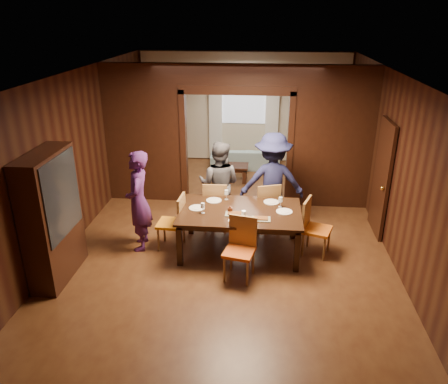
# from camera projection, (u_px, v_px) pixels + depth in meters

# --- Properties ---
(floor) EXTENTS (9.00, 9.00, 0.00)m
(floor) POSITION_uv_depth(u_px,v_px,m) (230.00, 236.00, 8.02)
(floor) COLOR #4B2615
(floor) RESTS_ON ground
(ceiling) EXTENTS (5.50, 9.00, 0.02)m
(ceiling) POSITION_uv_depth(u_px,v_px,m) (230.00, 75.00, 6.90)
(ceiling) COLOR silver
(ceiling) RESTS_ON room_walls
(room_walls) EXTENTS (5.52, 9.01, 2.90)m
(room_walls) POSITION_uv_depth(u_px,v_px,m) (237.00, 131.00, 9.17)
(room_walls) COLOR black
(room_walls) RESTS_ON floor
(person_purple) EXTENTS (0.52, 0.70, 1.74)m
(person_purple) POSITION_uv_depth(u_px,v_px,m) (138.00, 201.00, 7.35)
(person_purple) COLOR #4A1F5B
(person_purple) RESTS_ON floor
(person_grey) EXTENTS (0.90, 0.75, 1.66)m
(person_grey) POSITION_uv_depth(u_px,v_px,m) (219.00, 184.00, 8.16)
(person_grey) COLOR #4D4C52
(person_grey) RESTS_ON floor
(person_navy) EXTENTS (1.25, 0.79, 1.84)m
(person_navy) POSITION_uv_depth(u_px,v_px,m) (272.00, 182.00, 8.04)
(person_navy) COLOR #1B1D44
(person_navy) RESTS_ON floor
(sofa) EXTENTS (1.81, 0.78, 0.52)m
(sofa) POSITION_uv_depth(u_px,v_px,m) (245.00, 158.00, 11.45)
(sofa) COLOR #92B6BF
(sofa) RESTS_ON floor
(serving_bowl) EXTENTS (0.28, 0.28, 0.07)m
(serving_bowl) POSITION_uv_depth(u_px,v_px,m) (246.00, 206.00, 7.35)
(serving_bowl) COLOR black
(serving_bowl) RESTS_ON dining_table
(dining_table) EXTENTS (2.03, 1.26, 0.76)m
(dining_table) POSITION_uv_depth(u_px,v_px,m) (240.00, 231.00, 7.41)
(dining_table) COLOR black
(dining_table) RESTS_ON floor
(coffee_table) EXTENTS (0.80, 0.50, 0.40)m
(coffee_table) POSITION_uv_depth(u_px,v_px,m) (232.00, 173.00, 10.58)
(coffee_table) COLOR black
(coffee_table) RESTS_ON floor
(chair_left) EXTENTS (0.47, 0.47, 0.97)m
(chair_left) POSITION_uv_depth(u_px,v_px,m) (171.00, 222.00, 7.49)
(chair_left) COLOR orange
(chair_left) RESTS_ON floor
(chair_right) EXTENTS (0.56, 0.56, 0.97)m
(chair_right) POSITION_uv_depth(u_px,v_px,m) (317.00, 228.00, 7.28)
(chair_right) COLOR #D15F13
(chair_right) RESTS_ON floor
(chair_far_l) EXTENTS (0.45, 0.45, 0.97)m
(chair_far_l) POSITION_uv_depth(u_px,v_px,m) (216.00, 205.00, 8.14)
(chair_far_l) COLOR #BF4112
(chair_far_l) RESTS_ON floor
(chair_far_r) EXTENTS (0.56, 0.56, 0.97)m
(chair_far_r) POSITION_uv_depth(u_px,v_px,m) (265.00, 206.00, 8.10)
(chair_far_r) COLOR red
(chair_far_r) RESTS_ON floor
(chair_near) EXTENTS (0.52, 0.52, 0.97)m
(chair_near) POSITION_uv_depth(u_px,v_px,m) (239.00, 250.00, 6.60)
(chair_near) COLOR #CB4E13
(chair_near) RESTS_ON floor
(hutch) EXTENTS (0.40, 1.20, 2.00)m
(hutch) POSITION_uv_depth(u_px,v_px,m) (52.00, 217.00, 6.48)
(hutch) COLOR black
(hutch) RESTS_ON floor
(door_right) EXTENTS (0.06, 0.90, 2.10)m
(door_right) POSITION_uv_depth(u_px,v_px,m) (382.00, 178.00, 7.84)
(door_right) COLOR black
(door_right) RESTS_ON floor
(window_far) EXTENTS (1.20, 0.03, 1.30)m
(window_far) POSITION_uv_depth(u_px,v_px,m) (244.00, 99.00, 11.44)
(window_far) COLOR silver
(window_far) RESTS_ON back_wall
(curtain_left) EXTENTS (0.35, 0.06, 2.40)m
(curtain_left) POSITION_uv_depth(u_px,v_px,m) (216.00, 115.00, 11.65)
(curtain_left) COLOR white
(curtain_left) RESTS_ON back_wall
(curtain_right) EXTENTS (0.35, 0.06, 2.40)m
(curtain_right) POSITION_uv_depth(u_px,v_px,m) (272.00, 117.00, 11.51)
(curtain_right) COLOR white
(curtain_right) RESTS_ON back_wall
(plate_left) EXTENTS (0.27, 0.27, 0.01)m
(plate_left) POSITION_uv_depth(u_px,v_px,m) (197.00, 208.00, 7.35)
(plate_left) COLOR silver
(plate_left) RESTS_ON dining_table
(plate_far_l) EXTENTS (0.27, 0.27, 0.01)m
(plate_far_l) POSITION_uv_depth(u_px,v_px,m) (214.00, 200.00, 7.64)
(plate_far_l) COLOR silver
(plate_far_l) RESTS_ON dining_table
(plate_far_r) EXTENTS (0.27, 0.27, 0.01)m
(plate_far_r) POSITION_uv_depth(u_px,v_px,m) (271.00, 202.00, 7.57)
(plate_far_r) COLOR silver
(plate_far_r) RESTS_ON dining_table
(plate_right) EXTENTS (0.27, 0.27, 0.01)m
(plate_right) POSITION_uv_depth(u_px,v_px,m) (284.00, 212.00, 7.21)
(plate_right) COLOR white
(plate_right) RESTS_ON dining_table
(plate_near) EXTENTS (0.27, 0.27, 0.01)m
(plate_near) POSITION_uv_depth(u_px,v_px,m) (237.00, 221.00, 6.90)
(plate_near) COLOR white
(plate_near) RESTS_ON dining_table
(platter_a) EXTENTS (0.30, 0.20, 0.04)m
(platter_a) POSITION_uv_depth(u_px,v_px,m) (235.00, 214.00, 7.11)
(platter_a) COLOR gray
(platter_a) RESTS_ON dining_table
(platter_b) EXTENTS (0.30, 0.20, 0.04)m
(platter_b) POSITION_uv_depth(u_px,v_px,m) (261.00, 219.00, 6.94)
(platter_b) COLOR gray
(platter_b) RESTS_ON dining_table
(wineglass_left) EXTENTS (0.08, 0.08, 0.18)m
(wineglass_left) POSITION_uv_depth(u_px,v_px,m) (203.00, 208.00, 7.14)
(wineglass_left) COLOR white
(wineglass_left) RESTS_ON dining_table
(wineglass_far) EXTENTS (0.08, 0.08, 0.18)m
(wineglass_far) POSITION_uv_depth(u_px,v_px,m) (226.00, 195.00, 7.66)
(wineglass_far) COLOR white
(wineglass_far) RESTS_ON dining_table
(wineglass_right) EXTENTS (0.08, 0.08, 0.18)m
(wineglass_right) POSITION_uv_depth(u_px,v_px,m) (280.00, 202.00, 7.36)
(wineglass_right) COLOR white
(wineglass_right) RESTS_ON dining_table
(tumbler) EXTENTS (0.07, 0.07, 0.14)m
(tumbler) POSITION_uv_depth(u_px,v_px,m) (244.00, 215.00, 6.95)
(tumbler) COLOR silver
(tumbler) RESTS_ON dining_table
(condiment_jar) EXTENTS (0.08, 0.08, 0.11)m
(condiment_jar) POSITION_uv_depth(u_px,v_px,m) (230.00, 209.00, 7.17)
(condiment_jar) COLOR #4A2111
(condiment_jar) RESTS_ON dining_table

